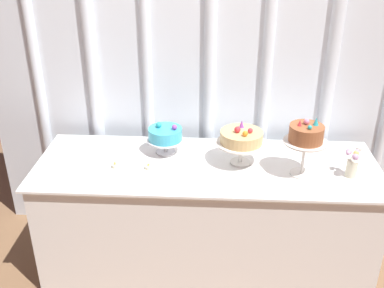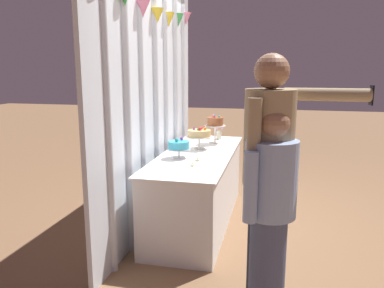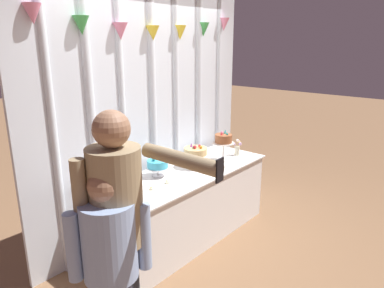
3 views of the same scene
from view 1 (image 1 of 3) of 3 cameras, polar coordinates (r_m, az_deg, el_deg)
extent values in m
plane|color=#846042|center=(3.20, 1.61, -15.72)|extent=(24.00, 24.00, 0.00)
cube|color=silver|center=(3.07, 2.28, 11.03)|extent=(3.08, 0.04, 2.65)
cylinder|color=silver|center=(3.28, -19.17, 10.64)|extent=(0.07, 0.07, 2.65)
cylinder|color=silver|center=(3.16, -12.54, 10.88)|extent=(0.09, 0.09, 2.65)
cylinder|color=silver|center=(3.08, -5.72, 10.98)|extent=(0.07, 0.07, 2.65)
cylinder|color=silver|center=(3.05, 2.25, 10.90)|extent=(0.08, 0.08, 2.65)
cylinder|color=silver|center=(3.06, 9.42, 10.66)|extent=(0.07, 0.07, 2.65)
cylinder|color=silver|center=(3.14, 17.13, 10.22)|extent=(0.09, 0.09, 2.65)
cube|color=white|center=(3.03, 1.76, -9.12)|extent=(2.07, 0.69, 0.76)
cube|color=white|center=(2.82, 1.87, -2.70)|extent=(2.12, 0.74, 0.01)
cylinder|color=silver|center=(2.96, -3.31, -0.99)|extent=(0.13, 0.13, 0.01)
cylinder|color=silver|center=(2.94, -3.33, -0.24)|extent=(0.02, 0.02, 0.08)
cylinder|color=silver|center=(2.92, -3.35, 0.52)|extent=(0.23, 0.23, 0.01)
cylinder|color=#3DB2D1|center=(2.90, -3.37, 1.28)|extent=(0.21, 0.21, 0.08)
sphere|color=purple|center=(2.86, -2.21, 2.12)|extent=(0.03, 0.03, 0.03)
sphere|color=#2DB2B7|center=(2.89, -4.19, 2.41)|extent=(0.04, 0.04, 0.04)
cylinder|color=silver|center=(2.85, 6.03, -2.28)|extent=(0.12, 0.12, 0.01)
cylinder|color=silver|center=(2.81, 6.10, -1.08)|extent=(0.02, 0.02, 0.12)
cylinder|color=silver|center=(2.78, 6.16, 0.13)|extent=(0.31, 0.31, 0.01)
cylinder|color=#DBB775|center=(2.77, 6.20, 0.88)|extent=(0.26, 0.26, 0.07)
sphere|color=#DB333D|center=(2.73, 7.30, 1.68)|extent=(0.03, 0.03, 0.03)
cone|color=purple|center=(2.80, 6.23, 2.51)|extent=(0.03, 0.03, 0.05)
cone|color=green|center=(2.75, 5.80, 2.01)|extent=(0.02, 0.02, 0.03)
sphere|color=#DB333D|center=(2.73, 5.70, 1.81)|extent=(0.04, 0.04, 0.04)
sphere|color=orange|center=(2.69, 6.66, 1.30)|extent=(0.03, 0.03, 0.03)
cylinder|color=silver|center=(2.79, 13.50, -3.61)|extent=(0.14, 0.14, 0.01)
cylinder|color=silver|center=(2.74, 13.74, -1.70)|extent=(0.02, 0.02, 0.20)
cylinder|color=silver|center=(2.69, 13.98, 0.26)|extent=(0.25, 0.25, 0.01)
cylinder|color=#995633|center=(2.67, 14.10, 1.29)|extent=(0.20, 0.20, 0.10)
cone|color=#2DB2B7|center=(2.66, 15.27, 2.75)|extent=(0.03, 0.03, 0.05)
sphere|color=pink|center=(2.66, 14.14, 2.74)|extent=(0.03, 0.03, 0.03)
cone|color=#DB333D|center=(2.63, 13.34, 2.59)|extent=(0.02, 0.02, 0.04)
sphere|color=#2DB2B7|center=(2.60, 14.52, 2.04)|extent=(0.02, 0.02, 0.02)
cylinder|color=beige|center=(2.83, 19.34, -2.88)|extent=(0.07, 0.07, 0.11)
sphere|color=#CC9EC6|center=(2.76, 19.95, -0.90)|extent=(0.03, 0.03, 0.03)
sphere|color=#CC9EC6|center=(2.80, 18.94, -1.09)|extent=(0.03, 0.03, 0.03)
sphere|color=#CC9EC6|center=(2.74, 19.76, -1.54)|extent=(0.04, 0.04, 0.04)
sphere|color=white|center=(2.79, 20.18, -0.54)|extent=(0.04, 0.04, 0.04)
sphere|color=#E5C666|center=(2.75, 19.84, -1.10)|extent=(0.03, 0.03, 0.03)
sphere|color=#CC9EC6|center=(2.81, 19.03, -0.91)|extent=(0.04, 0.04, 0.04)
cylinder|color=beige|center=(2.82, -9.60, -2.71)|extent=(0.04, 0.04, 0.02)
sphere|color=#F9CC4C|center=(2.81, -9.63, -2.36)|extent=(0.01, 0.01, 0.01)
cylinder|color=beige|center=(2.78, -5.44, -2.91)|extent=(0.05, 0.05, 0.02)
sphere|color=#F9CC4C|center=(2.77, -5.46, -2.57)|extent=(0.01, 0.01, 0.01)
camera|label=2|loc=(4.28, -63.88, 5.41)|focal=35.34mm
camera|label=3|loc=(2.73, -85.09, 1.87)|focal=33.45mm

